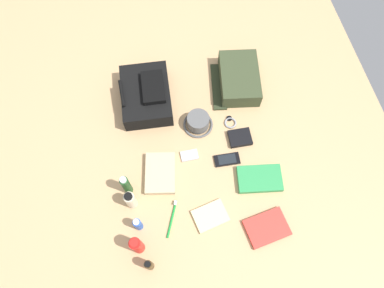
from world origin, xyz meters
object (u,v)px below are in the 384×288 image
cologne_bottle (149,265)px  cell_phone (227,160)px  bucket_hat (198,122)px  notepad (210,216)px  toiletry_pouch (238,79)px  shampoo_bottle (126,185)px  toothbrush (172,217)px  wallet (240,138)px  travel_guidebook (260,179)px  backpack (147,95)px  paperback_novel (267,228)px  sunscreen_spray (137,245)px  media_player (189,155)px  wristwatch (230,122)px  folded_towel (160,173)px  lotion_bottle (131,200)px  deodorant_spray (138,224)px

cologne_bottle → cell_phone: size_ratio=0.94×
bucket_hat → cell_phone: (-0.21, -0.10, -0.03)m
notepad → toiletry_pouch: bearing=-36.2°
cologne_bottle → shampoo_bottle: shampoo_bottle is taller
toothbrush → wallet: size_ratio=1.49×
bucket_hat → travel_guidebook: bearing=-147.0°
toiletry_pouch → travel_guidebook: (-0.54, 0.04, -0.03)m
bucket_hat → cologne_bottle: size_ratio=1.27×
wallet → toiletry_pouch: bearing=-10.7°
backpack → paperback_novel: bearing=-151.4°
bucket_hat → cologne_bottle: bearing=150.7°
bucket_hat → sunscreen_spray: size_ratio=0.90×
media_player → notepad: bearing=-174.2°
notepad → paperback_novel: bearing=-125.5°
wristwatch → folded_towel: (-0.20, 0.40, 0.01)m
travel_guidebook → cell_phone: bearing=44.4°
sunscreen_spray → paperback_novel: sunscreen_spray is taller
toiletry_pouch → folded_towel: size_ratio=1.60×
cell_phone → media_player: cell_phone is taller
lotion_bottle → toiletry_pouch: bearing=-50.7°
wallet → folded_towel: (-0.10, 0.42, 0.01)m
toiletry_pouch → wristwatch: toiletry_pouch is taller
paperback_novel → wallet: (0.45, 0.00, 0.00)m
cologne_bottle → media_player: size_ratio=1.40×
backpack → paperback_novel: backpack is taller
backpack → cologne_bottle: backpack is taller
travel_guidebook → sunscreen_spray: bearing=107.5°
cell_phone → notepad: 0.29m
toothbrush → media_player: bearing=-26.6°
backpack → wristwatch: 0.45m
travel_guidebook → notepad: size_ratio=1.50×
bucket_hat → toothbrush: bearing=153.4°
cell_phone → sunscreen_spray: bearing=123.6°
wristwatch → paperback_novel: bearing=-177.1°
bucket_hat → wristwatch: bucket_hat is taller
cell_phone → shampoo_bottle: bearing=95.7°
sunscreen_spray → folded_towel: (0.31, -0.15, -0.06)m
lotion_bottle → shampoo_bottle: (0.07, 0.01, 0.02)m
backpack → wristwatch: (-0.22, -0.39, -0.05)m
cell_phone → travel_guidebook: bearing=-135.6°
paperback_novel → wristwatch: (0.55, 0.03, -0.00)m
media_player → toiletry_pouch: bearing=-43.9°
cologne_bottle → shampoo_bottle: size_ratio=0.69×
sunscreen_spray → paperback_novel: bearing=-93.6°
notepad → toothbrush: bearing=67.2°
cell_phone → notepad: bearing=150.4°
backpack → deodorant_spray: (-0.64, 0.14, -0.00)m
paperback_novel → lotion_bottle: bearing=67.4°
bucket_hat → cologne_bottle: cologne_bottle is taller
wallet → folded_towel: bearing=105.7°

